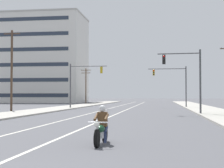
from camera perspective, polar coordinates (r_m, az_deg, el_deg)
name	(u,v)px	position (r m, az deg, el deg)	size (l,w,h in m)	color
lane_stripe_center	(131,108)	(51.19, 3.18, -3.94)	(0.16, 100.00, 0.01)	beige
lane_stripe_left	(112,108)	(51.49, 0.07, -3.93)	(0.16, 100.00, 0.01)	beige
sidewalk_kerb_right	(205,109)	(46.35, 15.01, -4.01)	(4.40, 110.00, 0.14)	#ADA89E
sidewalk_kerb_left	(60,108)	(47.99, -8.60, -3.97)	(4.40, 110.00, 0.14)	#ADA89E
motorcycle_with_rider	(101,129)	(13.02, -1.77, -7.37)	(0.70, 2.19, 1.46)	black
traffic_signal_near_right	(188,72)	(33.73, 12.42, 1.92)	(4.09, 0.37, 6.20)	#47474C
traffic_signal_near_left	(81,79)	(47.82, -5.13, 0.86)	(5.24, 0.37, 6.20)	#47474C
traffic_signal_mid_right	(175,80)	(52.84, 10.29, 0.65)	(5.74, 0.37, 6.20)	#47474C
utility_pole_left_near	(12,69)	(42.36, -16.21, 2.41)	(2.00, 0.26, 9.51)	#4C3828
utility_pole_left_far	(86,84)	(80.54, -4.33, -0.04)	(2.39, 0.26, 8.11)	brown
apartment_building_far_left_block	(38,59)	(93.23, -12.08, 4.03)	(24.35, 14.53, 22.76)	silver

